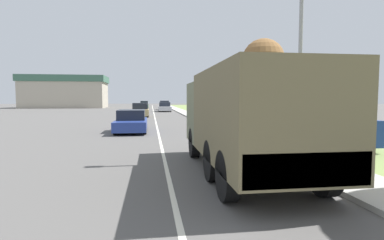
{
  "coord_description": "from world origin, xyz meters",
  "views": [
    {
      "loc": [
        -0.45,
        2.68,
        2.1
      ],
      "look_at": [
        0.86,
        12.18,
        1.41
      ],
      "focal_mm": 28.0,
      "sensor_mm": 36.0,
      "label": 1
    }
  ],
  "objects_px": {
    "military_truck": "(245,116)",
    "car_second_ahead": "(140,111)",
    "car_fourth_ahead": "(164,106)",
    "car_third_ahead": "(165,107)",
    "pickup_truck": "(315,124)",
    "car_nearest_ahead": "(132,122)",
    "car_farthest_ahead": "(144,105)",
    "lamp_post": "(296,18)"
  },
  "relations": [
    {
      "from": "car_nearest_ahead",
      "to": "pickup_truck",
      "type": "distance_m",
      "value": 10.82
    },
    {
      "from": "military_truck",
      "to": "lamp_post",
      "type": "relative_size",
      "value": 0.86
    },
    {
      "from": "pickup_truck",
      "to": "car_nearest_ahead",
      "type": "bearing_deg",
      "value": 144.95
    },
    {
      "from": "car_nearest_ahead",
      "to": "lamp_post",
      "type": "height_order",
      "value": "lamp_post"
    },
    {
      "from": "car_fourth_ahead",
      "to": "car_farthest_ahead",
      "type": "height_order",
      "value": "car_fourth_ahead"
    },
    {
      "from": "car_fourth_ahead",
      "to": "car_nearest_ahead",
      "type": "bearing_deg",
      "value": -95.83
    },
    {
      "from": "car_second_ahead",
      "to": "pickup_truck",
      "type": "height_order",
      "value": "pickup_truck"
    },
    {
      "from": "car_third_ahead",
      "to": "lamp_post",
      "type": "distance_m",
      "value": 39.01
    },
    {
      "from": "military_truck",
      "to": "car_fourth_ahead",
      "type": "relative_size",
      "value": 1.59
    },
    {
      "from": "car_nearest_ahead",
      "to": "car_third_ahead",
      "type": "xyz_separation_m",
      "value": [
        3.46,
        29.36,
        0.05
      ]
    },
    {
      "from": "car_second_ahead",
      "to": "lamp_post",
      "type": "distance_m",
      "value": 26.24
    },
    {
      "from": "lamp_post",
      "to": "car_third_ahead",
      "type": "bearing_deg",
      "value": 94.09
    },
    {
      "from": "car_nearest_ahead",
      "to": "car_farthest_ahead",
      "type": "xyz_separation_m",
      "value": [
        -0.17,
        47.16,
        0.07
      ]
    },
    {
      "from": "military_truck",
      "to": "lamp_post",
      "type": "height_order",
      "value": "lamp_post"
    },
    {
      "from": "car_third_ahead",
      "to": "pickup_truck",
      "type": "distance_m",
      "value": 35.98
    },
    {
      "from": "car_nearest_ahead",
      "to": "car_fourth_ahead",
      "type": "xyz_separation_m",
      "value": [
        3.78,
        37.01,
        0.12
      ]
    },
    {
      "from": "car_second_ahead",
      "to": "pickup_truck",
      "type": "xyz_separation_m",
      "value": [
        8.83,
        -22.05,
        0.19
      ]
    },
    {
      "from": "car_nearest_ahead",
      "to": "car_farthest_ahead",
      "type": "height_order",
      "value": "car_farthest_ahead"
    },
    {
      "from": "car_second_ahead",
      "to": "car_fourth_ahead",
      "type": "relative_size",
      "value": 1.03
    },
    {
      "from": "car_second_ahead",
      "to": "lamp_post",
      "type": "height_order",
      "value": "lamp_post"
    },
    {
      "from": "car_fourth_ahead",
      "to": "car_second_ahead",
      "type": "bearing_deg",
      "value": -100.05
    },
    {
      "from": "car_third_ahead",
      "to": "car_farthest_ahead",
      "type": "relative_size",
      "value": 1.18
    },
    {
      "from": "car_nearest_ahead",
      "to": "car_third_ahead",
      "type": "height_order",
      "value": "car_third_ahead"
    },
    {
      "from": "car_second_ahead",
      "to": "car_farthest_ahead",
      "type": "relative_size",
      "value": 1.12
    },
    {
      "from": "car_third_ahead",
      "to": "pickup_truck",
      "type": "height_order",
      "value": "pickup_truck"
    },
    {
      "from": "car_farthest_ahead",
      "to": "military_truck",
      "type": "bearing_deg",
      "value": -86.1
    },
    {
      "from": "car_second_ahead",
      "to": "car_farthest_ahead",
      "type": "bearing_deg",
      "value": 90.36
    },
    {
      "from": "car_third_ahead",
      "to": "military_truck",
      "type": "bearing_deg",
      "value": -89.5
    },
    {
      "from": "military_truck",
      "to": "pickup_truck",
      "type": "relative_size",
      "value": 1.25
    },
    {
      "from": "military_truck",
      "to": "car_second_ahead",
      "type": "relative_size",
      "value": 1.54
    },
    {
      "from": "car_third_ahead",
      "to": "lamp_post",
      "type": "relative_size",
      "value": 0.59
    },
    {
      "from": "car_farthest_ahead",
      "to": "car_nearest_ahead",
      "type": "bearing_deg",
      "value": -89.8
    },
    {
      "from": "car_farthest_ahead",
      "to": "pickup_truck",
      "type": "relative_size",
      "value": 0.72
    },
    {
      "from": "car_fourth_ahead",
      "to": "lamp_post",
      "type": "height_order",
      "value": "lamp_post"
    },
    {
      "from": "military_truck",
      "to": "car_farthest_ahead",
      "type": "height_order",
      "value": "military_truck"
    },
    {
      "from": "car_nearest_ahead",
      "to": "car_second_ahead",
      "type": "distance_m",
      "value": 15.83
    },
    {
      "from": "car_second_ahead",
      "to": "car_fourth_ahead",
      "type": "distance_m",
      "value": 21.5
    },
    {
      "from": "car_third_ahead",
      "to": "car_second_ahead",
      "type": "bearing_deg",
      "value": -104.25
    },
    {
      "from": "car_farthest_ahead",
      "to": "lamp_post",
      "type": "distance_m",
      "value": 57.0
    },
    {
      "from": "military_truck",
      "to": "car_fourth_ahead",
      "type": "xyz_separation_m",
      "value": [
        -0.04,
        48.27,
        -0.85
      ]
    },
    {
      "from": "military_truck",
      "to": "lamp_post",
      "type": "xyz_separation_m",
      "value": [
        2.41,
        1.94,
        3.26
      ]
    },
    {
      "from": "car_farthest_ahead",
      "to": "pickup_truck",
      "type": "height_order",
      "value": "pickup_truck"
    }
  ]
}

